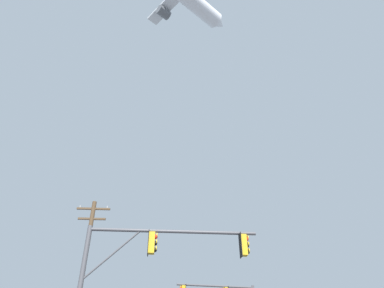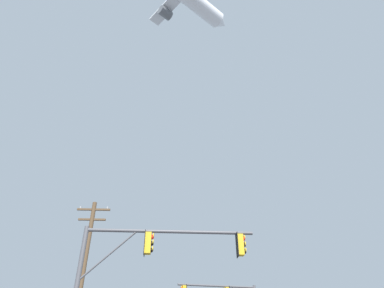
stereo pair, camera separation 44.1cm
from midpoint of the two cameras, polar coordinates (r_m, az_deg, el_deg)
name	(u,v)px [view 1 (the left image)]	position (r m, az deg, el deg)	size (l,w,h in m)	color
signal_pole_near	(147,263)	(14.84, -8.54, -19.38)	(7.35, 0.56, 6.35)	#4C4C51
utility_pole	(82,279)	(22.66, -18.80, -20.86)	(2.20, 0.28, 10.48)	brown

